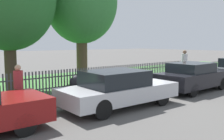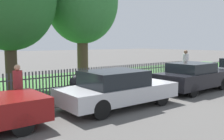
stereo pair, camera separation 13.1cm
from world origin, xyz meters
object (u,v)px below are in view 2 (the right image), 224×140
parked_car_red_compact (193,77)px  covered_motorcycle (86,81)px  pedestrian_by_lamp (18,84)px  pedestrian_near_fence (185,63)px  parked_car_navy_estate (117,88)px  tree_far_left (82,3)px

parked_car_red_compact → covered_motorcycle: (-4.45, 2.67, -0.11)m
pedestrian_by_lamp → pedestrian_near_fence: bearing=67.1°
parked_car_navy_estate → parked_car_red_compact: parked_car_red_compact is taller
covered_motorcycle → pedestrian_near_fence: 7.69m
parked_car_red_compact → tree_far_left: size_ratio=0.60×
parked_car_navy_estate → pedestrian_by_lamp: pedestrian_by_lamp is taller
covered_motorcycle → pedestrian_near_fence: bearing=-0.7°
pedestrian_near_fence → covered_motorcycle: bearing=80.3°
tree_far_left → parked_car_navy_estate: bearing=-109.3°
parked_car_navy_estate → pedestrian_by_lamp: 3.50m
parked_car_navy_estate → pedestrian_by_lamp: bearing=148.5°
covered_motorcycle → pedestrian_near_fence: size_ratio=0.97×
tree_far_left → pedestrian_near_fence: 7.60m
parked_car_navy_estate → pedestrian_near_fence: size_ratio=2.41×
parked_car_red_compact → pedestrian_near_fence: pedestrian_near_fence is taller
pedestrian_near_fence → pedestrian_by_lamp: size_ratio=1.16×
tree_far_left → pedestrian_by_lamp: size_ratio=4.42×
parked_car_navy_estate → parked_car_red_compact: size_ratio=1.05×
parked_car_red_compact → covered_motorcycle: size_ratio=2.36×
parked_car_navy_estate → parked_car_red_compact: 4.86m
pedestrian_near_fence → pedestrian_by_lamp: pedestrian_near_fence is taller
parked_car_red_compact → pedestrian_near_fence: bearing=38.8°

